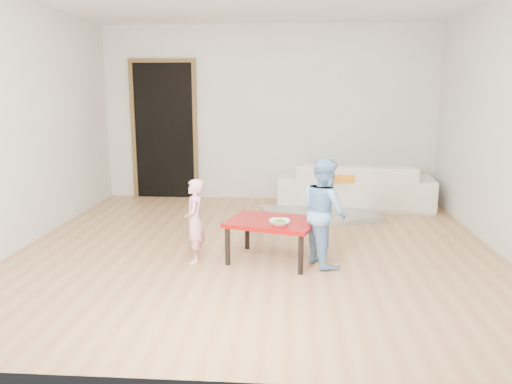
# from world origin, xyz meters

# --- Properties ---
(floor) EXTENTS (5.00, 5.00, 0.01)m
(floor) POSITION_xyz_m (0.00, 0.00, 0.00)
(floor) COLOR #AB7749
(floor) RESTS_ON ground
(back_wall) EXTENTS (5.00, 0.02, 2.60)m
(back_wall) POSITION_xyz_m (0.00, 2.50, 1.30)
(back_wall) COLOR silver
(back_wall) RESTS_ON floor
(left_wall) EXTENTS (0.02, 5.00, 2.60)m
(left_wall) POSITION_xyz_m (-2.50, 0.00, 1.30)
(left_wall) COLOR silver
(left_wall) RESTS_ON floor
(right_wall) EXTENTS (0.02, 5.00, 2.60)m
(right_wall) POSITION_xyz_m (2.50, 0.00, 1.30)
(right_wall) COLOR silver
(right_wall) RESTS_ON floor
(doorway) EXTENTS (1.02, 0.08, 2.11)m
(doorway) POSITION_xyz_m (-1.60, 2.48, 1.02)
(doorway) COLOR brown
(doorway) RESTS_ON back_wall
(sofa) EXTENTS (2.23, 1.04, 0.63)m
(sofa) POSITION_xyz_m (1.27, 2.05, 0.31)
(sofa) COLOR beige
(sofa) RESTS_ON floor
(cushion) EXTENTS (0.45, 0.41, 0.11)m
(cushion) POSITION_xyz_m (1.06, 1.80, 0.47)
(cushion) COLOR orange
(cushion) RESTS_ON sofa
(red_table) EXTENTS (0.97, 0.83, 0.41)m
(red_table) POSITION_xyz_m (0.17, -0.39, 0.21)
(red_table) COLOR #8F0707
(red_table) RESTS_ON floor
(bowl) EXTENTS (0.19, 0.19, 0.05)m
(bowl) POSITION_xyz_m (0.25, -0.57, 0.44)
(bowl) COLOR white
(bowl) RESTS_ON red_table
(broccoli) EXTENTS (0.12, 0.12, 0.06)m
(broccoli) POSITION_xyz_m (0.25, -0.57, 0.44)
(broccoli) COLOR #2D5919
(broccoli) RESTS_ON red_table
(child_pink) EXTENTS (0.23, 0.32, 0.82)m
(child_pink) POSITION_xyz_m (-0.58, -0.48, 0.41)
(child_pink) COLOR pink
(child_pink) RESTS_ON floor
(child_blue) EXTENTS (0.57, 0.62, 1.03)m
(child_blue) POSITION_xyz_m (0.67, -0.44, 0.52)
(child_blue) COLOR #5E88DB
(child_blue) RESTS_ON floor
(basin) EXTENTS (0.37, 0.37, 0.11)m
(basin) POSITION_xyz_m (-0.01, 0.79, 0.06)
(basin) COLOR #2A5DA1
(basin) RESTS_ON floor
(blanket) EXTENTS (1.64, 1.52, 0.07)m
(blanket) POSITION_xyz_m (0.73, 1.43, 0.03)
(blanket) COLOR beige
(blanket) RESTS_ON floor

